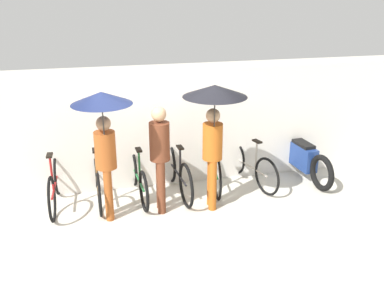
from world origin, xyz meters
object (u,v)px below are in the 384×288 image
Objects in this scene: motorcycle at (302,158)px; pedestrian_center at (160,151)px; parked_bicycle_1 at (97,179)px; parked_bicycle_0 at (55,185)px; parked_bicycle_2 at (138,177)px; parked_bicycle_4 at (214,167)px; parked_bicycle_5 at (250,165)px; pedestrian_trailing at (214,114)px; pedestrian_leading at (103,125)px; parked_bicycle_3 at (177,172)px.

pedestrian_center is at bearing 98.76° from motorcycle.
parked_bicycle_0 is at bearing 93.01° from parked_bicycle_1.
parked_bicycle_2 is (1.38, 0.01, -0.02)m from parked_bicycle_0.
parked_bicycle_4 reaches higher than parked_bicycle_1.
parked_bicycle_0 is at bearing 87.09° from parked_bicycle_2.
pedestrian_trailing is (-0.95, -0.81, 1.27)m from parked_bicycle_5.
parked_bicycle_5 is at bearing -82.88° from parked_bicycle_4.
parked_bicycle_1 is 3.86m from motorcycle.
parked_bicycle_2 reaches higher than motorcycle.
parked_bicycle_0 is 0.81× the size of pedestrian_trailing.
pedestrian_center is 0.90× the size of motorcycle.
parked_bicycle_5 is 0.95× the size of pedestrian_center.
parked_bicycle_0 is at bearing 77.13° from parked_bicycle_5.
motorcycle is (2.05, 0.87, -1.25)m from pedestrian_trailing.
parked_bicycle_4 is 2.38m from pedestrian_leading.
parked_bicycle_4 is 1.79m from motorcycle.
motorcycle is (2.87, 0.69, -0.66)m from pedestrian_center.
parked_bicycle_2 is 0.88× the size of motorcycle.
parked_bicycle_3 is 0.70m from parked_bicycle_4.
parked_bicycle_0 reaches higher than parked_bicycle_3.
parked_bicycle_2 is 1.03× the size of parked_bicycle_5.
parked_bicycle_0 is at bearing -37.27° from pedestrian_leading.
parked_bicycle_0 is 0.87× the size of motorcycle.
parked_bicycle_3 is 0.93× the size of motorcycle.
parked_bicycle_3 is (1.38, -0.06, 0.02)m from parked_bicycle_1.
pedestrian_leading is 0.99× the size of pedestrian_trailing.
parked_bicycle_1 is at bearing 83.96° from parked_bicycle_3.
pedestrian_center is at bearing 129.66° from parked_bicycle_4.
pedestrian_leading is at bearing 91.97° from parked_bicycle_5.
parked_bicycle_4 is at bearing -145.52° from pedestrian_center.
parked_bicycle_0 is at bearing -15.38° from pedestrian_center.
pedestrian_leading is (-2.62, -0.74, 1.20)m from parked_bicycle_5.
parked_bicycle_1 is at bearing 99.44° from parked_bicycle_4.
parked_bicycle_2 is (0.69, -0.05, -0.02)m from parked_bicycle_1.
pedestrian_leading is (-1.93, -0.76, 1.17)m from parked_bicycle_4.
parked_bicycle_5 is (0.69, -0.02, -0.03)m from parked_bicycle_4.
parked_bicycle_0 reaches higher than motorcycle.
parked_bicycle_1 is 0.86× the size of pedestrian_leading.
pedestrian_center is at bearing -123.50° from parked_bicycle_1.
parked_bicycle_4 is at bearing -90.17° from parked_bicycle_2.
motorcycle is (1.79, 0.04, -0.01)m from parked_bicycle_4.
parked_bicycle_1 is (0.69, 0.05, -0.00)m from parked_bicycle_0.
motorcycle is at bearing -90.19° from parked_bicycle_1.
parked_bicycle_5 is 2.97m from pedestrian_leading.
parked_bicycle_3 is at bearing -121.48° from pedestrian_center.
parked_bicycle_4 is 0.82× the size of pedestrian_leading.
parked_bicycle_3 is at bearing 88.19° from motorcycle.
motorcycle is at bearing -100.75° from parked_bicycle_5.
pedestrian_leading is 1.18× the size of pedestrian_center.
parked_bicycle_1 is 2.35m from pedestrian_trailing.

